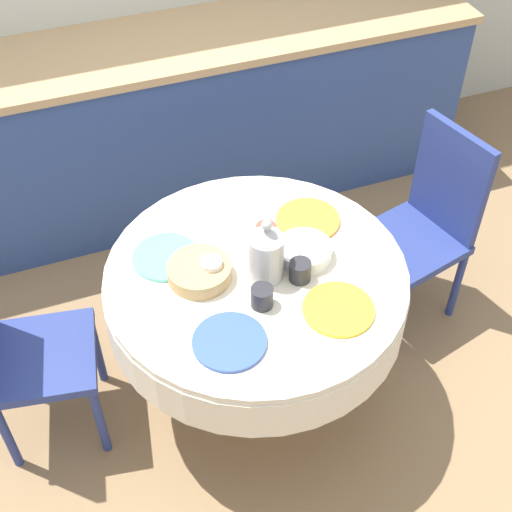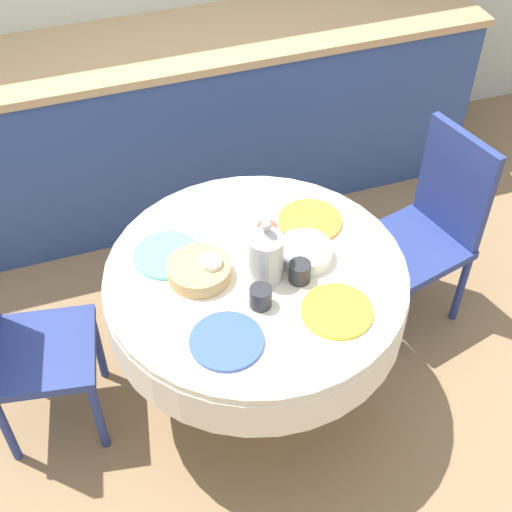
% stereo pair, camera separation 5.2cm
% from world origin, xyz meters
% --- Properties ---
extents(ground_plane, '(12.00, 12.00, 0.00)m').
position_xyz_m(ground_plane, '(0.00, 0.00, 0.00)').
color(ground_plane, '#8E704C').
extents(kitchen_counter, '(3.24, 0.64, 0.96)m').
position_xyz_m(kitchen_counter, '(0.00, 1.38, 0.48)').
color(kitchen_counter, '#2D4784').
rests_on(kitchen_counter, ground_plane).
extents(dining_table, '(1.13, 1.13, 0.74)m').
position_xyz_m(dining_table, '(0.00, 0.00, 0.61)').
color(dining_table, olive).
rests_on(dining_table, ground_plane).
extents(chair_left, '(0.49, 0.49, 0.95)m').
position_xyz_m(chair_left, '(0.88, 0.22, 0.52)').
color(chair_left, navy).
rests_on(chair_left, ground_plane).
extents(chair_right, '(0.46, 0.46, 0.95)m').
position_xyz_m(chair_right, '(-0.90, 0.15, 0.52)').
color(chair_right, navy).
rests_on(chair_right, ground_plane).
extents(plate_near_left, '(0.25, 0.25, 0.01)m').
position_xyz_m(plate_near_left, '(-0.20, -0.28, 0.74)').
color(plate_near_left, '#3856AD').
rests_on(plate_near_left, dining_table).
extents(cup_near_left, '(0.08, 0.08, 0.08)m').
position_xyz_m(cup_near_left, '(-0.04, -0.16, 0.78)').
color(cup_near_left, '#28282D').
rests_on(cup_near_left, dining_table).
extents(plate_near_right, '(0.25, 0.25, 0.01)m').
position_xyz_m(plate_near_right, '(0.20, -0.28, 0.74)').
color(plate_near_right, yellow).
rests_on(plate_near_right, dining_table).
extents(cup_near_right, '(0.08, 0.08, 0.08)m').
position_xyz_m(cup_near_right, '(0.14, -0.09, 0.78)').
color(cup_near_right, '#28282D').
rests_on(cup_near_right, dining_table).
extents(plate_far_left, '(0.25, 0.25, 0.01)m').
position_xyz_m(plate_far_left, '(-0.29, 0.18, 0.74)').
color(plate_far_left, '#60BCB7').
rests_on(plate_far_left, dining_table).
extents(cup_far_left, '(0.08, 0.08, 0.08)m').
position_xyz_m(cup_far_left, '(-0.16, 0.03, 0.78)').
color(cup_far_left, white).
rests_on(cup_far_left, dining_table).
extents(plate_far_right, '(0.25, 0.25, 0.01)m').
position_xyz_m(plate_far_right, '(0.29, 0.19, 0.74)').
color(plate_far_right, orange).
rests_on(plate_far_right, dining_table).
extents(cup_far_right, '(0.08, 0.08, 0.08)m').
position_xyz_m(cup_far_right, '(0.09, 0.13, 0.78)').
color(cup_far_right, '#CC4C3D').
rests_on(cup_far_right, dining_table).
extents(coffee_carafe, '(0.13, 0.13, 0.27)m').
position_xyz_m(coffee_carafe, '(0.03, -0.03, 0.85)').
color(coffee_carafe, '#B2B2B7').
rests_on(coffee_carafe, dining_table).
extents(bread_basket, '(0.23, 0.23, 0.06)m').
position_xyz_m(bread_basket, '(-0.20, 0.04, 0.76)').
color(bread_basket, tan).
rests_on(bread_basket, dining_table).
extents(fruit_bowl, '(0.21, 0.21, 0.06)m').
position_xyz_m(fruit_bowl, '(0.20, 0.01, 0.76)').
color(fruit_bowl, silver).
rests_on(fruit_bowl, dining_table).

